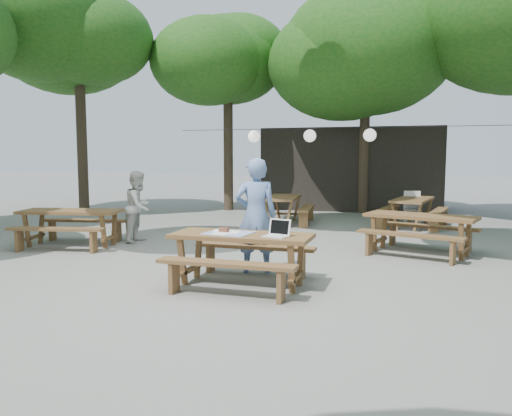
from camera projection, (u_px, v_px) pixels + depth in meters
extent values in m
plane|color=slate|center=(249.00, 271.00, 8.08)|extent=(80.00, 80.00, 0.00)
cube|color=black|center=(353.00, 169.00, 17.76)|extent=(6.00, 3.00, 2.80)
cube|color=brown|center=(242.00, 236.00, 7.12)|extent=(2.00, 0.80, 0.06)
cube|color=brown|center=(226.00, 264.00, 6.53)|extent=(1.90, 0.28, 0.05)
cube|color=brown|center=(255.00, 247.00, 7.76)|extent=(1.90, 0.28, 0.05)
cube|color=brown|center=(242.00, 262.00, 7.16)|extent=(1.70, 0.70, 0.69)
cube|color=brown|center=(71.00, 211.00, 10.23)|extent=(2.12, 1.19, 0.06)
cube|color=brown|center=(56.00, 229.00, 9.61)|extent=(1.92, 0.66, 0.05)
cube|color=brown|center=(85.00, 220.00, 10.90)|extent=(1.92, 0.66, 0.05)
cube|color=brown|center=(71.00, 230.00, 10.27)|extent=(1.81, 1.03, 0.69)
cube|color=brown|center=(421.00, 216.00, 9.41)|extent=(2.15, 1.35, 0.06)
cube|color=brown|center=(409.00, 235.00, 8.90)|extent=(1.90, 0.83, 0.05)
cube|color=brown|center=(430.00, 226.00, 9.97)|extent=(1.90, 0.83, 0.05)
cube|color=brown|center=(420.00, 236.00, 9.44)|extent=(1.83, 1.17, 0.69)
cube|color=brown|center=(283.00, 198.00, 13.64)|extent=(0.99, 2.07, 0.06)
cube|color=brown|center=(307.00, 208.00, 13.54)|extent=(0.46, 1.92, 0.05)
cube|color=brown|center=(260.00, 207.00, 13.80)|extent=(0.46, 1.92, 0.05)
cube|color=brown|center=(283.00, 211.00, 13.68)|extent=(0.86, 1.76, 0.69)
cube|color=brown|center=(413.00, 200.00, 12.99)|extent=(1.16, 2.11, 0.06)
cube|color=brown|center=(439.00, 211.00, 12.72)|extent=(0.63, 1.92, 0.05)
cube|color=brown|center=(387.00, 209.00, 13.32)|extent=(0.63, 1.92, 0.05)
cube|color=brown|center=(412.00, 214.00, 13.03)|extent=(1.01, 1.80, 0.69)
imported|color=#6785BC|center=(256.00, 216.00, 7.90)|extent=(0.77, 0.63, 1.83)
imported|color=silver|center=(139.00, 207.00, 10.75)|extent=(0.61, 0.77, 1.53)
cube|color=silver|center=(412.00, 210.00, 13.52)|extent=(0.48, 0.48, 0.04)
cube|color=silver|center=(412.00, 200.00, 13.69)|extent=(0.44, 0.08, 0.48)
cube|color=silver|center=(412.00, 217.00, 13.54)|extent=(0.46, 0.46, 0.38)
cube|color=white|center=(276.00, 236.00, 6.83)|extent=(0.38, 0.31, 0.02)
cube|color=white|center=(280.00, 227.00, 6.91)|extent=(0.33, 0.14, 0.23)
cube|color=black|center=(280.00, 227.00, 6.91)|extent=(0.28, 0.11, 0.19)
cube|color=#3351B0|center=(229.00, 233.00, 7.17)|extent=(0.71, 0.62, 0.01)
cube|color=white|center=(221.00, 233.00, 7.09)|extent=(0.22, 0.30, 0.00)
cube|color=white|center=(232.00, 232.00, 7.19)|extent=(0.26, 0.33, 0.00)
cube|color=white|center=(220.00, 231.00, 7.30)|extent=(0.27, 0.34, 0.00)
cube|color=brown|center=(224.00, 230.00, 7.21)|extent=(0.14, 0.10, 0.06)
cylinder|color=black|center=(336.00, 128.00, 13.36)|extent=(9.00, 0.02, 0.02)
sphere|color=white|center=(254.00, 136.00, 14.06)|extent=(0.34, 0.34, 0.34)
sphere|color=white|center=(310.00, 136.00, 13.59)|extent=(0.34, 0.34, 0.34)
sphere|color=white|center=(370.00, 135.00, 13.12)|extent=(0.34, 0.34, 0.34)
cylinder|color=#2D2319|center=(82.00, 131.00, 15.71)|extent=(0.32, 0.32, 5.28)
ellipsoid|color=#165216|center=(78.00, 35.00, 15.40)|extent=(4.61, 4.61, 3.46)
cylinder|color=#2D2319|center=(228.00, 142.00, 16.94)|extent=(0.32, 0.32, 4.64)
ellipsoid|color=#165216|center=(228.00, 63.00, 16.67)|extent=(4.12, 4.12, 3.09)
cylinder|color=#2D2319|center=(364.00, 148.00, 16.12)|extent=(0.32, 0.32, 4.23)
ellipsoid|color=#165216|center=(366.00, 71.00, 15.86)|extent=(5.21, 5.21, 3.91)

